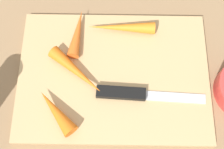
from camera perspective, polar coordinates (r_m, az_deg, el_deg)
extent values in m
plane|color=#8C6D4C|center=(0.56, 0.00, -0.43)|extent=(1.40, 1.40, 0.00)
cube|color=tan|center=(0.56, 0.00, -0.22)|extent=(0.36, 0.26, 0.01)
cube|color=#B7B7BC|center=(0.55, 11.98, -4.39)|extent=(0.11, 0.02, 0.00)
cube|color=black|center=(0.53, 1.44, -3.63)|extent=(0.09, 0.03, 0.01)
cone|color=orange|center=(0.54, -7.20, 0.58)|extent=(0.11, 0.10, 0.03)
cone|color=orange|center=(0.52, -11.21, -7.13)|extent=(0.08, 0.09, 0.03)
cone|color=orange|center=(0.58, 1.52, 9.18)|extent=(0.13, 0.03, 0.02)
cone|color=orange|center=(0.58, -7.08, 8.09)|extent=(0.04, 0.10, 0.02)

